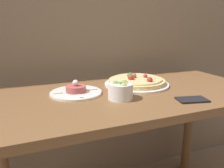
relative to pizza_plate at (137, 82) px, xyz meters
name	(u,v)px	position (x,y,z in m)	size (l,w,h in m)	color
dining_table	(129,115)	(-0.09, -0.11, -0.14)	(1.36, 0.64, 0.77)	brown
pizza_plate	(137,82)	(0.00, 0.00, 0.00)	(0.35, 0.35, 0.07)	white
tartare_plate	(76,91)	(-0.34, -0.04, -0.01)	(0.24, 0.24, 0.07)	white
small_bowl	(121,90)	(-0.17, -0.18, 0.02)	(0.11, 0.11, 0.08)	white
napkin	(192,100)	(0.10, -0.32, -0.01)	(0.14, 0.10, 0.01)	black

